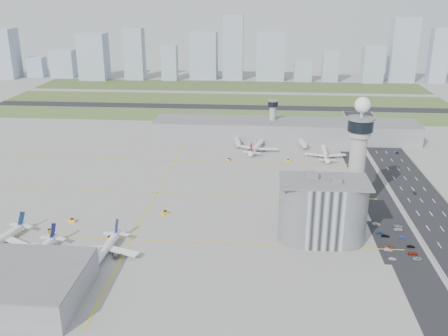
# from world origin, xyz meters

# --- Properties ---
(ground) EXTENTS (1000.00, 1000.00, 0.00)m
(ground) POSITION_xyz_m (0.00, 0.00, 0.00)
(ground) COLOR #9F9C94
(grass_strip_0) EXTENTS (480.00, 50.00, 0.08)m
(grass_strip_0) POSITION_xyz_m (-20.00, 225.00, 0.04)
(grass_strip_0) COLOR #4D6D33
(grass_strip_0) RESTS_ON ground
(grass_strip_1) EXTENTS (480.00, 60.00, 0.08)m
(grass_strip_1) POSITION_xyz_m (-20.00, 300.00, 0.04)
(grass_strip_1) COLOR #4E642F
(grass_strip_1) RESTS_ON ground
(grass_strip_2) EXTENTS (480.00, 70.00, 0.08)m
(grass_strip_2) POSITION_xyz_m (-20.00, 380.00, 0.04)
(grass_strip_2) COLOR #475B2B
(grass_strip_2) RESTS_ON ground
(runway) EXTENTS (480.00, 22.00, 0.10)m
(runway) POSITION_xyz_m (-20.00, 262.00, 0.06)
(runway) COLOR black
(runway) RESTS_ON ground
(highway) EXTENTS (28.00, 500.00, 0.10)m
(highway) POSITION_xyz_m (115.00, 0.00, 0.05)
(highway) COLOR black
(highway) RESTS_ON ground
(barrier_left) EXTENTS (0.60, 500.00, 1.20)m
(barrier_left) POSITION_xyz_m (101.00, 0.00, 0.60)
(barrier_left) COLOR #9E9E99
(barrier_left) RESTS_ON ground
(landside_road) EXTENTS (18.00, 260.00, 0.08)m
(landside_road) POSITION_xyz_m (90.00, -10.00, 0.04)
(landside_road) COLOR black
(landside_road) RESTS_ON ground
(parking_lot) EXTENTS (20.00, 44.00, 0.10)m
(parking_lot) POSITION_xyz_m (88.00, -22.00, 0.05)
(parking_lot) COLOR black
(parking_lot) RESTS_ON ground
(taxiway_line_h_0) EXTENTS (260.00, 0.60, 0.01)m
(taxiway_line_h_0) POSITION_xyz_m (-40.00, -30.00, 0.01)
(taxiway_line_h_0) COLOR yellow
(taxiway_line_h_0) RESTS_ON ground
(taxiway_line_h_1) EXTENTS (260.00, 0.60, 0.01)m
(taxiway_line_h_1) POSITION_xyz_m (-40.00, 30.00, 0.01)
(taxiway_line_h_1) COLOR yellow
(taxiway_line_h_1) RESTS_ON ground
(taxiway_line_h_2) EXTENTS (260.00, 0.60, 0.01)m
(taxiway_line_h_2) POSITION_xyz_m (-40.00, 90.00, 0.01)
(taxiway_line_h_2) COLOR yellow
(taxiway_line_h_2) RESTS_ON ground
(taxiway_line_v) EXTENTS (0.60, 260.00, 0.01)m
(taxiway_line_v) POSITION_xyz_m (-40.00, 30.00, 0.01)
(taxiway_line_v) COLOR yellow
(taxiway_line_v) RESTS_ON ground
(control_tower) EXTENTS (14.00, 14.00, 64.50)m
(control_tower) POSITION_xyz_m (72.00, 8.00, 35.04)
(control_tower) COLOR #ADAAA5
(control_tower) RESTS_ON ground
(secondary_tower) EXTENTS (8.60, 8.60, 31.90)m
(secondary_tower) POSITION_xyz_m (30.00, 150.00, 18.80)
(secondary_tower) COLOR #ADAAA5
(secondary_tower) RESTS_ON ground
(admin_building) EXTENTS (42.00, 24.00, 33.50)m
(admin_building) POSITION_xyz_m (51.99, -22.00, 15.30)
(admin_building) COLOR #B2B2B7
(admin_building) RESTS_ON ground
(terminal_pier) EXTENTS (210.00, 32.00, 15.80)m
(terminal_pier) POSITION_xyz_m (40.00, 148.00, 7.90)
(terminal_pier) COLOR gray
(terminal_pier) RESTS_ON ground
(airplane_near_b) EXTENTS (35.87, 40.84, 10.51)m
(airplane_near_b) POSITION_xyz_m (-77.92, -53.35, 5.26)
(airplane_near_b) COLOR white
(airplane_near_b) RESTS_ON ground
(airplane_near_c) EXTENTS (34.70, 40.06, 10.68)m
(airplane_near_c) POSITION_xyz_m (-48.22, -46.98, 5.34)
(airplane_near_c) COLOR white
(airplane_near_c) RESTS_ON ground
(airplane_far_a) EXTENTS (40.51, 44.74, 10.70)m
(airplane_far_a) POSITION_xyz_m (18.53, 117.59, 5.35)
(airplane_far_a) COLOR white
(airplane_far_a) RESTS_ON ground
(airplane_far_b) EXTENTS (30.31, 35.39, 9.72)m
(airplane_far_b) POSITION_xyz_m (68.29, 105.33, 4.86)
(airplane_far_b) COLOR white
(airplane_far_b) RESTS_ON ground
(jet_bridge_near_1) EXTENTS (5.39, 14.31, 5.70)m
(jet_bridge_near_1) POSITION_xyz_m (-83.00, -61.00, 2.85)
(jet_bridge_near_1) COLOR silver
(jet_bridge_near_1) RESTS_ON ground
(jet_bridge_near_2) EXTENTS (5.39, 14.31, 5.70)m
(jet_bridge_near_2) POSITION_xyz_m (-53.00, -61.00, 2.85)
(jet_bridge_near_2) COLOR silver
(jet_bridge_near_2) RESTS_ON ground
(jet_bridge_far_0) EXTENTS (5.39, 14.31, 5.70)m
(jet_bridge_far_0) POSITION_xyz_m (2.00, 132.00, 2.85)
(jet_bridge_far_0) COLOR silver
(jet_bridge_far_0) RESTS_ON ground
(jet_bridge_far_1) EXTENTS (5.39, 14.31, 5.70)m
(jet_bridge_far_1) POSITION_xyz_m (52.00, 132.00, 2.85)
(jet_bridge_far_1) COLOR silver
(jet_bridge_far_1) RESTS_ON ground
(tug_0) EXTENTS (3.59, 3.76, 1.81)m
(tug_0) POSITION_xyz_m (-83.35, -25.52, 0.90)
(tug_0) COLOR #D0A203
(tug_0) RESTS_ON ground
(tug_1) EXTENTS (3.50, 2.43, 2.02)m
(tug_1) POSITION_xyz_m (-76.24, -13.19, 1.01)
(tug_1) COLOR yellow
(tug_1) RESTS_ON ground
(tug_2) EXTENTS (3.56, 3.56, 1.73)m
(tug_2) POSITION_xyz_m (-50.93, -30.51, 0.87)
(tug_2) COLOR gold
(tug_2) RESTS_ON ground
(tug_3) EXTENTS (4.02, 3.95, 1.94)m
(tug_3) POSITION_xyz_m (-29.41, 0.56, 0.97)
(tug_3) COLOR #E5B70C
(tug_3) RESTS_ON ground
(tug_4) EXTENTS (3.06, 3.59, 1.76)m
(tug_4) POSITION_xyz_m (-1.05, 92.46, 0.88)
(tug_4) COLOR gold
(tug_4) RESTS_ON ground
(tug_5) EXTENTS (3.69, 2.84, 1.94)m
(tug_5) POSITION_xyz_m (40.94, 93.28, 0.97)
(tug_5) COLOR yellow
(tug_5) RESTS_ON ground
(car_lot_0) EXTENTS (3.47, 1.63, 1.15)m
(car_lot_0) POSITION_xyz_m (82.36, -39.54, 0.57)
(car_lot_0) COLOR silver
(car_lot_0) RESTS_ON ground
(car_lot_1) EXTENTS (4.02, 1.81, 1.28)m
(car_lot_1) POSITION_xyz_m (82.35, -31.22, 0.64)
(car_lot_1) COLOR #999CA2
(car_lot_1) RESTS_ON ground
(car_lot_2) EXTENTS (4.36, 2.12, 1.19)m
(car_lot_2) POSITION_xyz_m (83.44, -28.44, 0.60)
(car_lot_2) COLOR #A1421C
(car_lot_2) RESTS_ON ground
(car_lot_3) EXTENTS (4.26, 1.95, 1.21)m
(car_lot_3) POSITION_xyz_m (84.15, -17.19, 0.60)
(car_lot_3) COLOR black
(car_lot_3) RESTS_ON ground
(car_lot_4) EXTENTS (3.40, 1.39, 1.15)m
(car_lot_4) POSITION_xyz_m (81.91, -14.22, 0.58)
(car_lot_4) COLOR navy
(car_lot_4) RESTS_ON ground
(car_lot_5) EXTENTS (3.82, 1.36, 1.25)m
(car_lot_5) POSITION_xyz_m (82.31, -4.22, 0.63)
(car_lot_5) COLOR silver
(car_lot_5) RESTS_ON ground
(car_lot_6) EXTENTS (4.30, 2.25, 1.15)m
(car_lot_6) POSITION_xyz_m (93.68, -38.65, 0.58)
(car_lot_6) COLOR #959CA8
(car_lot_6) RESTS_ON ground
(car_lot_7) EXTENTS (4.50, 1.90, 1.30)m
(car_lot_7) POSITION_xyz_m (92.83, -34.07, 0.65)
(car_lot_7) COLOR maroon
(car_lot_7) RESTS_ON ground
(car_lot_8) EXTENTS (3.78, 1.57, 1.28)m
(car_lot_8) POSITION_xyz_m (93.68, -27.29, 0.64)
(car_lot_8) COLOR black
(car_lot_8) RESTS_ON ground
(car_lot_9) EXTENTS (3.90, 1.71, 1.25)m
(car_lot_9) POSITION_xyz_m (92.48, -18.24, 0.62)
(car_lot_9) COLOR navy
(car_lot_9) RESTS_ON ground
(car_lot_10) EXTENTS (4.80, 2.78, 1.26)m
(car_lot_10) POSITION_xyz_m (92.23, -9.67, 0.63)
(car_lot_10) COLOR silver
(car_lot_10) RESTS_ON ground
(car_lot_11) EXTENTS (4.51, 1.90, 1.30)m
(car_lot_11) POSITION_xyz_m (93.22, -6.09, 0.65)
(car_lot_11) COLOR #8C8DA1
(car_lot_11) RESTS_ON ground
(car_hw_1) EXTENTS (1.34, 3.57, 1.16)m
(car_hw_1) POSITION_xyz_m (114.03, 40.08, 0.58)
(car_hw_1) COLOR black
(car_hw_1) RESTS_ON ground
(car_hw_2) EXTENTS (2.22, 4.27, 1.15)m
(car_hw_2) POSITION_xyz_m (122.48, 118.46, 0.57)
(car_hw_2) COLOR #101F4A
(car_hw_2) RESTS_ON ground
(car_hw_4) EXTENTS (1.98, 3.81, 1.24)m
(car_hw_4) POSITION_xyz_m (107.30, 180.01, 0.62)
(car_hw_4) COLOR #8E9CA6
(car_hw_4) RESTS_ON ground
(skyline_bldg_1) EXTENTS (37.63, 30.10, 65.60)m
(skyline_bldg_1) POSITION_xyz_m (-331.22, 417.61, 32.80)
(skyline_bldg_1) COLOR #9EADC1
(skyline_bldg_1) RESTS_ON ground
(skyline_bldg_2) EXTENTS (22.81, 18.25, 26.79)m
(skyline_bldg_2) POSITION_xyz_m (-291.25, 430.16, 13.39)
(skyline_bldg_2) COLOR #9EADC1
(skyline_bldg_2) RESTS_ON ground
(skyline_bldg_3) EXTENTS (32.30, 25.84, 36.93)m
(skyline_bldg_3) POSITION_xyz_m (-252.58, 431.35, 18.47)
(skyline_bldg_3) COLOR #9EADC1
(skyline_bldg_3) RESTS_ON ground
(skyline_bldg_4) EXTENTS (35.81, 28.65, 60.36)m
(skyline_bldg_4) POSITION_xyz_m (-204.47, 415.19, 30.18)
(skyline_bldg_4) COLOR #9EADC1
(skyline_bldg_4) RESTS_ON ground
(skyline_bldg_5) EXTENTS (25.49, 20.39, 66.89)m
(skyline_bldg_5) POSITION_xyz_m (-150.11, 419.66, 33.44)
(skyline_bldg_5) COLOR #9EADC1
(skyline_bldg_5) RESTS_ON ground
(skyline_bldg_6) EXTENTS (20.04, 16.03, 45.20)m
(skyline_bldg_6) POSITION_xyz_m (-102.68, 417.90, 22.60)
(skyline_bldg_6) COLOR #9EADC1
(skyline_bldg_6) RESTS_ON ground
(skyline_bldg_7) EXTENTS (35.76, 28.61, 61.22)m
(skyline_bldg_7) POSITION_xyz_m (-59.44, 436.89, 30.61)
(skyline_bldg_7) COLOR #9EADC1
(skyline_bldg_7) RESTS_ON ground
(skyline_bldg_8) EXTENTS (26.33, 21.06, 83.39)m
(skyline_bldg_8) POSITION_xyz_m (-19.42, 431.56, 41.69)
(skyline_bldg_8) COLOR #9EADC1
(skyline_bldg_8) RESTS_ON ground
(skyline_bldg_9) EXTENTS (36.96, 29.57, 62.11)m
(skyline_bldg_9) POSITION_xyz_m (30.27, 432.32, 31.06)
(skyline_bldg_9) COLOR #9EADC1
(skyline_bldg_9) RESTS_ON ground
(skyline_bldg_10) EXTENTS (23.01, 18.41, 27.75)m
(skyline_bldg_10) POSITION_xyz_m (73.27, 423.68, 13.87)
(skyline_bldg_10) COLOR #9EADC1
(skyline_bldg_10) RESTS_ON ground
(skyline_bldg_11) EXTENTS (20.22, 16.18, 38.97)m
(skyline_bldg_11) POSITION_xyz_m (108.28, 423.34, 19.48)
(skyline_bldg_11) COLOR #9EADC1
(skyline_bldg_11) RESTS_ON ground
(skyline_bldg_12) EXTENTS (26.14, 20.92, 46.89)m
(skyline_bldg_12) POSITION_xyz_m (162.17, 421.29, 23.44)
(skyline_bldg_12) COLOR #9EADC1
(skyline_bldg_12) RESTS_ON ground
(skyline_bldg_13) EXTENTS (32.26, 25.81, 81.20)m
(skyline_bldg_13) POSITION_xyz_m (201.27, 433.27, 40.60)
(skyline_bldg_13) COLOR #9EADC1
(skyline_bldg_13) RESTS_ON ground
(skyline_bldg_14) EXTENTS (21.59, 17.28, 68.75)m
(skyline_bldg_14) POSITION_xyz_m (244.74, 426.38, 34.37)
(skyline_bldg_14) COLOR #9EADC1
(skyline_bldg_14) RESTS_ON ground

